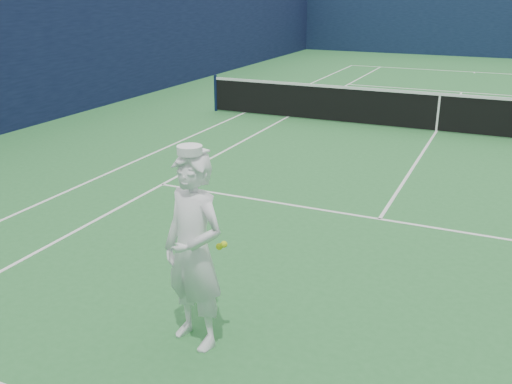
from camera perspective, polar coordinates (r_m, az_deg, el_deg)
ground at (r=15.40m, az=17.56°, el=5.75°), size 80.00×80.00×0.00m
court_markings at (r=15.40m, az=17.56°, el=5.76°), size 11.03×23.83×0.01m
windscreen_fence at (r=15.07m, az=18.36°, el=13.13°), size 20.12×36.12×4.00m
tennis_net at (r=15.29m, az=17.78°, el=7.76°), size 12.88×0.09×1.07m
tennis_player at (r=5.72m, az=-6.24°, el=-5.91°), size 0.86×0.70×2.12m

